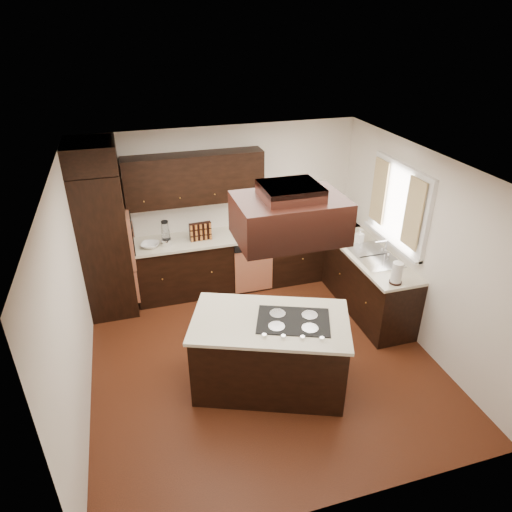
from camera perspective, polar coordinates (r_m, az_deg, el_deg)
name	(u,v)px	position (r m, az deg, el deg)	size (l,w,h in m)	color
floor	(262,357)	(6.03, 0.72, -12.53)	(4.20, 4.20, 0.02)	#5D2914
ceiling	(263,167)	(4.78, 0.90, 11.01)	(4.20, 4.20, 0.02)	white
wall_back	(222,207)	(7.13, -4.23, 6.12)	(4.20, 0.02, 2.50)	beige
wall_front	(343,406)	(3.75, 10.82, -17.94)	(4.20, 0.02, 2.50)	beige
wall_left	(70,302)	(5.17, -22.28, -5.32)	(0.02, 4.20, 2.50)	beige
wall_right	(420,249)	(6.18, 19.85, 0.78)	(0.02, 4.20, 2.50)	beige
oven_column	(105,244)	(6.72, -18.32, 1.46)	(0.65, 0.75, 2.12)	black
wall_oven_face	(130,237)	(6.68, -15.42, 2.33)	(0.05, 0.62, 0.78)	#BA6C4A
base_cabinets_back	(231,262)	(7.21, -3.19, -0.71)	(2.93, 0.60, 0.88)	black
base_cabinets_right	(358,273)	(7.05, 12.67, -2.13)	(0.60, 2.40, 0.88)	black
countertop_back	(230,236)	(6.99, -3.26, 2.53)	(2.93, 0.63, 0.04)	beige
countertop_right	(361,246)	(6.83, 12.96, 1.18)	(0.63, 2.40, 0.04)	beige
upper_cabinets	(195,179)	(6.70, -7.69, 9.57)	(2.00, 0.34, 0.72)	black
dishwasher_front	(254,270)	(7.05, -0.30, -1.81)	(0.60, 0.05, 0.72)	#BA6C4A
window_frame	(399,205)	(6.40, 17.40, 6.10)	(0.06, 1.32, 1.12)	white
window_pane	(400,205)	(6.42, 17.61, 6.12)	(0.00, 1.20, 1.00)	white
curtain_left	(413,214)	(6.04, 19.07, 5.00)	(0.02, 0.34, 0.90)	beige
curtain_right	(379,191)	(6.68, 15.12, 7.80)	(0.02, 0.34, 0.90)	beige
sink_rim	(374,256)	(6.56, 14.52, 0.05)	(0.52, 0.84, 0.01)	silver
island	(270,354)	(5.38, 1.72, -12.13)	(1.68, 0.92, 0.88)	black
island_top	(270,322)	(5.10, 1.79, -8.19)	(1.74, 0.98, 0.04)	beige
cooktop	(293,321)	(5.08, 4.69, -8.08)	(0.79, 0.53, 0.01)	black
range_hood	(289,218)	(4.44, 4.21, 4.75)	(1.05, 0.72, 0.42)	black
hood_duct	(290,191)	(4.34, 4.33, 8.08)	(0.55, 0.50, 0.13)	black
blender_base	(167,242)	(6.75, -11.12, 1.71)	(0.15, 0.15, 0.10)	silver
blender_pitcher	(165,231)	(6.67, -11.26, 3.09)	(0.13, 0.13, 0.26)	silver
spice_rack	(200,231)	(6.81, -6.96, 3.08)	(0.32, 0.08, 0.27)	black
mixing_bowl	(150,245)	(6.76, -13.08, 1.34)	(0.26, 0.26, 0.06)	white
soap_bottle	(360,236)	(6.86, 12.83, 2.49)	(0.10, 0.10, 0.22)	white
paper_towel	(397,273)	(5.92, 17.19, -2.05)	(0.13, 0.13, 0.29)	white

